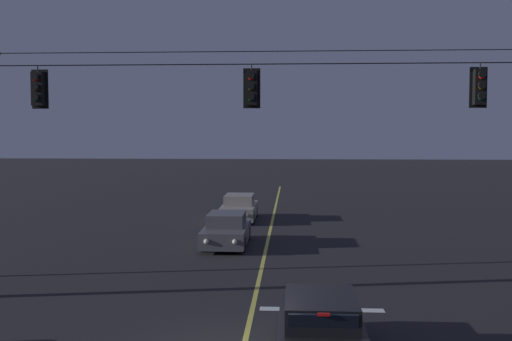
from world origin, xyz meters
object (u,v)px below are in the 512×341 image
traffic_light_centre (480,87)px  car_oncoming_lead (227,230)px  car_waiting_near_lane (321,329)px  traffic_light_left_inner (251,88)px  traffic_light_leftmost (38,89)px  car_oncoming_trailing (239,208)px

traffic_light_centre → car_oncoming_lead: traffic_light_centre is taller
car_waiting_near_lane → car_oncoming_lead: size_ratio=0.98×
traffic_light_centre → car_waiting_near_lane: size_ratio=0.28×
car_oncoming_lead → traffic_light_centre: bearing=-47.5°
traffic_light_left_inner → car_waiting_near_lane: bearing=-67.2°
car_waiting_near_lane → traffic_light_left_inner: bearing=112.8°
traffic_light_leftmost → traffic_light_left_inner: 6.10m
car_oncoming_trailing → car_oncoming_lead: bearing=-89.2°
traffic_light_leftmost → traffic_light_centre: 12.34m
car_waiting_near_lane → car_oncoming_trailing: (-3.51, 20.23, -0.00)m
traffic_light_left_inner → car_waiting_near_lane: (1.77, -4.21, -5.44)m
traffic_light_left_inner → car_oncoming_lead: (-1.64, 8.60, -5.44)m
traffic_light_centre → car_waiting_near_lane: 8.21m
traffic_light_leftmost → car_oncoming_lead: traffic_light_leftmost is taller
car_oncoming_lead → traffic_light_left_inner: bearing=-79.2°
car_oncoming_trailing → traffic_light_leftmost: bearing=-105.2°
car_waiting_near_lane → car_oncoming_lead: (-3.41, 12.81, -0.00)m
car_oncoming_trailing → traffic_light_centre: bearing=-63.5°
traffic_light_left_inner → car_oncoming_lead: 10.30m
traffic_light_centre → car_oncoming_trailing: 18.71m
traffic_light_left_inner → car_oncoming_lead: bearing=100.8°
traffic_light_leftmost → car_oncoming_lead: size_ratio=0.28×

